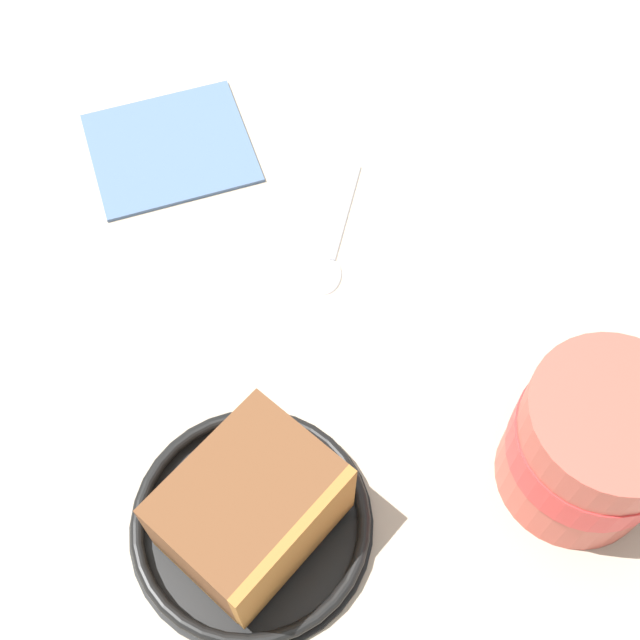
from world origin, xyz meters
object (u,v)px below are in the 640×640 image
object	(u,v)px
tea_mug	(593,443)
small_plate	(251,522)
teaspoon	(334,253)
cake_slice	(251,509)
folded_napkin	(165,148)

from	to	relation	value
tea_mug	small_plate	bearing A→B (deg)	75.41
small_plate	tea_mug	world-z (taller)	tea_mug
teaspoon	cake_slice	bearing A→B (deg)	142.02
small_plate	folded_napkin	xyz separation A→B (cm)	(30.63, -4.93, -0.42)
small_plate	teaspoon	xyz separation A→B (cm)	(16.08, -12.87, -0.37)
small_plate	tea_mug	distance (cm)	20.80
tea_mug	teaspoon	size ratio (longest dim) A/B	1.03
cake_slice	teaspoon	bearing A→B (deg)	-37.98
cake_slice	folded_napkin	world-z (taller)	cake_slice
small_plate	cake_slice	world-z (taller)	cake_slice
tea_mug	teaspoon	distance (cm)	22.78
tea_mug	folded_napkin	world-z (taller)	tea_mug
cake_slice	small_plate	bearing A→B (deg)	24.68
tea_mug	teaspoon	bearing A→B (deg)	17.76
small_plate	teaspoon	bearing A→B (deg)	-38.66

